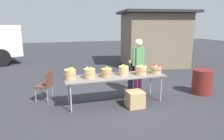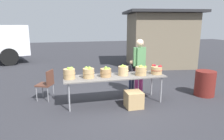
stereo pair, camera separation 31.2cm
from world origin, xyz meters
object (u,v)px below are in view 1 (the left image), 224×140
market_table (115,77)px  folding_chair (46,83)px  apple_basket_red_0 (156,69)px  produce_crate (135,99)px  apple_basket_green_2 (107,72)px  apple_basket_green_3 (124,70)px  apple_basket_green_4 (141,70)px  apple_basket_green_0 (70,74)px  apple_basket_green_1 (90,73)px  trash_barrel (202,82)px  child_customer (131,74)px  vendor_adult (138,62)px

market_table → folding_chair: folding_chair is taller
apple_basket_red_0 → produce_crate: bearing=-154.6°
apple_basket_green_2 → apple_basket_green_3: 0.49m
apple_basket_green_4 → apple_basket_red_0: bearing=2.3°
apple_basket_green_0 → folding_chair: (-0.61, 0.66, -0.38)m
folding_chair → produce_crate: (2.18, -1.12, -0.30)m
apple_basket_green_0 → apple_basket_green_4: (1.90, -0.10, -0.01)m
apple_basket_green_2 → produce_crate: (0.63, -0.44, -0.66)m
apple_basket_green_1 → apple_basket_green_3: 0.94m
apple_basket_green_4 → folding_chair: bearing=163.1°
trash_barrel → apple_basket_green_1: bearing=178.4°
apple_basket_green_3 → apple_basket_green_0: bearing=179.8°
market_table → child_customer: child_customer is taller
apple_basket_green_0 → trash_barrel: bearing=-1.9°
apple_basket_green_0 → child_customer: size_ratio=0.30×
market_table → apple_basket_green_2: 0.29m
market_table → apple_basket_green_4: apple_basket_green_4 is taller
folding_chair → apple_basket_green_4: bearing=97.3°
apple_basket_green_3 → child_customer: bearing=53.0°
apple_basket_green_1 → produce_crate: apple_basket_green_1 is taller
apple_basket_green_0 → vendor_adult: (2.11, 0.54, 0.10)m
apple_basket_green_0 → folding_chair: bearing=132.7°
child_customer → folding_chair: size_ratio=1.22×
child_customer → trash_barrel: bearing=141.4°
vendor_adult → folding_chair: size_ratio=1.95×
child_customer → produce_crate: child_customer is taller
market_table → apple_basket_green_3: bearing=4.7°
market_table → apple_basket_green_1: (-0.70, -0.01, 0.17)m
apple_basket_green_4 → apple_basket_green_3: bearing=168.3°
apple_basket_green_2 → folding_chair: 1.73m
trash_barrel → folding_chair: bearing=170.2°
child_customer → trash_barrel: child_customer is taller
apple_basket_green_1 → apple_basket_green_2: bearing=0.8°
apple_basket_red_0 → folding_chair: bearing=166.0°
apple_basket_red_0 → produce_crate: (-0.80, -0.38, -0.66)m
apple_basket_green_0 → produce_crate: bearing=-16.4°
apple_basket_green_2 → produce_crate: apple_basket_green_2 is taller
apple_basket_green_0 → trash_barrel: (3.96, -0.13, -0.52)m
apple_basket_green_3 → trash_barrel: bearing=-2.9°
apple_basket_red_0 → produce_crate: 1.10m
folding_chair → produce_crate: folding_chair is taller
apple_basket_green_0 → apple_basket_green_3: bearing=-0.2°
apple_basket_green_3 → folding_chair: size_ratio=0.35×
vendor_adult → apple_basket_green_2: bearing=11.6°
apple_basket_green_0 → apple_basket_red_0: 2.38m
market_table → folding_chair: (-1.79, 0.68, -0.21)m
market_table → child_customer: 0.95m
trash_barrel → apple_basket_green_2: bearing=178.0°
apple_basket_green_4 → trash_barrel: (2.06, -0.03, -0.50)m
apple_basket_green_1 → apple_basket_green_2: (0.46, 0.01, -0.02)m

